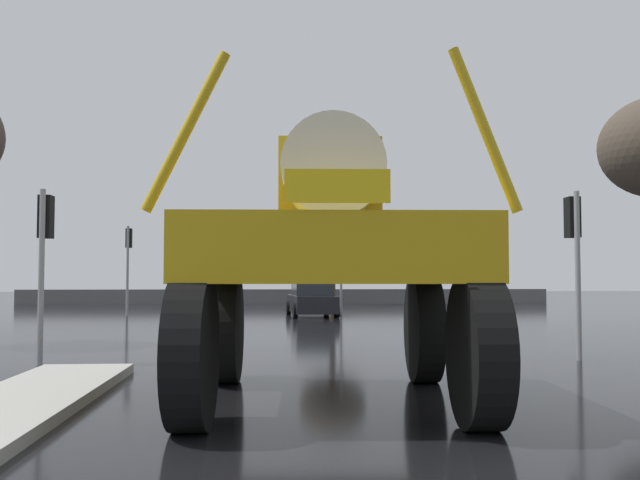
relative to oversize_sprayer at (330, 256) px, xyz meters
name	(u,v)px	position (x,y,z in m)	size (l,w,h in m)	color
ground_plane	(308,336)	(0.27, 10.74, -1.97)	(120.00, 120.00, 0.00)	black
median_island	(3,412)	(-3.98, -0.85, -1.89)	(1.54, 8.22, 0.15)	#B2AFA8
oversize_sprayer	(330,256)	(0.00, 0.00, 0.00)	(4.19, 5.47, 4.24)	black
sedan_ahead	(312,299)	(0.98, 20.76, -1.25)	(2.12, 4.22, 1.52)	black
traffic_signal_near_left	(45,237)	(-5.19, 4.56, 0.49)	(0.24, 0.54, 3.37)	gray
traffic_signal_near_right	(574,237)	(5.41, 4.56, 0.53)	(0.24, 0.54, 3.43)	gray
traffic_signal_far_left	(128,250)	(-6.94, 21.93, 0.86)	(0.24, 0.55, 3.87)	gray
traffic_signal_far_right	(341,258)	(2.34, 21.94, 0.55)	(0.24, 0.55, 3.45)	gray
bare_tree_far_center	(332,208)	(2.85, 31.91, 3.74)	(3.92, 3.92, 7.40)	#473828
roadside_barrier	(287,297)	(0.27, 34.18, -1.52)	(32.40, 0.24, 0.90)	#59595B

